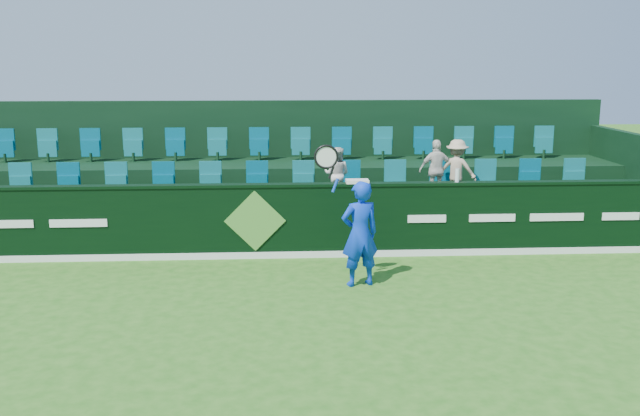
{
  "coord_description": "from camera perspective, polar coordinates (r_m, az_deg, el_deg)",
  "views": [
    {
      "loc": [
        0.45,
        -8.54,
        3.53
      ],
      "look_at": [
        1.1,
        2.8,
        1.15
      ],
      "focal_mm": 40.0,
      "sensor_mm": 36.0,
      "label": 1
    }
  ],
  "objects": [
    {
      "name": "stand_rear",
      "position": [
        16.16,
        -4.86,
        3.55
      ],
      "size": [
        16.0,
        4.1,
        2.6
      ],
      "color": "black",
      "rests_on": "ground"
    },
    {
      "name": "tennis_player",
      "position": [
        11.2,
        3.16,
        -1.99
      ],
      "size": [
        1.13,
        0.55,
        2.32
      ],
      "color": "#0C36CF",
      "rests_on": "ground"
    },
    {
      "name": "ground",
      "position": [
        9.25,
        -5.91,
        -10.66
      ],
      "size": [
        60.0,
        60.0,
        0.0
      ],
      "primitive_type": "plane",
      "color": "#246317",
      "rests_on": "ground"
    },
    {
      "name": "spectator_right",
      "position": [
        14.25,
        10.88,
        3.01
      ],
      "size": [
        0.88,
        0.71,
        1.19
      ],
      "primitive_type": "imported",
      "rotation": [
        0.0,
        0.0,
        2.74
      ],
      "color": "tan",
      "rests_on": "stand_tier_front"
    },
    {
      "name": "seat_row_front",
      "position": [
        14.25,
        -5.05,
        1.97
      ],
      "size": [
        13.5,
        0.5,
        0.6
      ],
      "primitive_type": "cube",
      "color": "#126A6F",
      "rests_on": "stand_tier_front"
    },
    {
      "name": "sponsor_hoarding",
      "position": [
        12.86,
        -5.19,
        -1.04
      ],
      "size": [
        16.0,
        0.25,
        1.35
      ],
      "color": "black",
      "rests_on": "ground"
    },
    {
      "name": "drinks_bottle",
      "position": [
        13.1,
        10.92,
        2.58
      ],
      "size": [
        0.08,
        0.08,
        0.24
      ],
      "primitive_type": "cylinder",
      "color": "white",
      "rests_on": "sponsor_hoarding"
    },
    {
      "name": "spectator_left",
      "position": [
        13.88,
        1.37,
        2.72
      ],
      "size": [
        0.63,
        0.56,
        1.06
      ],
      "primitive_type": "imported",
      "rotation": [
        0.0,
        0.0,
        2.77
      ],
      "color": "silver",
      "rests_on": "stand_tier_front"
    },
    {
      "name": "towel",
      "position": [
        12.8,
        3.0,
        2.15
      ],
      "size": [
        0.41,
        0.26,
        0.06
      ],
      "primitive_type": "cube",
      "color": "white",
      "rests_on": "sponsor_hoarding"
    },
    {
      "name": "seat_row_back",
      "position": [
        15.96,
        -4.89,
        4.84
      ],
      "size": [
        13.5,
        0.5,
        0.6
      ],
      "primitive_type": "cube",
      "color": "#126A6F",
      "rests_on": "stand_tier_back"
    },
    {
      "name": "stand_tier_back",
      "position": [
        15.81,
        -4.86,
        1.29
      ],
      "size": [
        16.0,
        1.8,
        1.3
      ],
      "primitive_type": "cube",
      "color": "black",
      "rests_on": "ground"
    },
    {
      "name": "spectator_middle",
      "position": [
        14.16,
        9.31,
        3.01
      ],
      "size": [
        0.72,
        0.33,
        1.19
      ],
      "primitive_type": "imported",
      "rotation": [
        0.0,
        0.0,
        3.2
      ],
      "color": "silver",
      "rests_on": "stand_tier_front"
    },
    {
      "name": "stand_tier_front",
      "position": [
        14.0,
        -5.04,
        -1.13
      ],
      "size": [
        16.0,
        2.0,
        0.8
      ],
      "primitive_type": "cube",
      "color": "black",
      "rests_on": "ground"
    }
  ]
}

